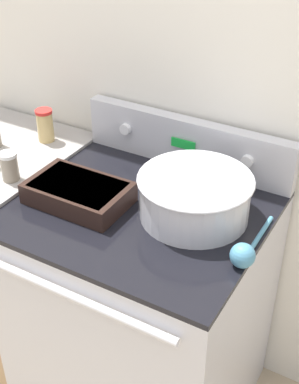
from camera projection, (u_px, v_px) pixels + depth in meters
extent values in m
cube|color=silver|center=(198.00, 65.00, 1.76)|extent=(8.00, 0.05, 2.50)
cube|color=#BCBCC1|center=(142.00, 313.00, 1.93)|extent=(0.78, 0.68, 0.88)
cube|color=black|center=(141.00, 211.00, 1.68)|extent=(0.78, 0.68, 0.02)
cylinder|color=silver|center=(75.00, 298.00, 1.46)|extent=(0.64, 0.02, 0.02)
cube|color=#BCBCC1|center=(187.00, 143.00, 1.86)|extent=(0.78, 0.05, 0.18)
cylinder|color=white|center=(125.00, 129.00, 1.92)|extent=(0.04, 0.02, 0.04)
cylinder|color=white|center=(247.00, 161.00, 1.73)|extent=(0.04, 0.02, 0.04)
cube|color=green|center=(183.00, 144.00, 1.83)|extent=(0.09, 0.01, 0.03)
cube|color=tan|center=(5.00, 254.00, 2.20)|extent=(0.54, 0.68, 0.88)
cylinder|color=silver|center=(195.00, 197.00, 1.61)|extent=(0.33, 0.33, 0.14)
torus|color=silver|center=(196.00, 179.00, 1.57)|extent=(0.35, 0.35, 0.01)
cylinder|color=beige|center=(195.00, 183.00, 1.58)|extent=(0.31, 0.31, 0.02)
cube|color=black|center=(79.00, 193.00, 1.69)|extent=(0.32, 0.20, 0.07)
cube|color=beige|center=(78.00, 189.00, 1.68)|extent=(0.28, 0.18, 0.04)
cylinder|color=teal|center=(257.00, 239.00, 1.54)|extent=(0.01, 0.24, 0.01)
sphere|color=teal|center=(243.00, 256.00, 1.43)|extent=(0.07, 0.07, 0.07)
cylinder|color=gray|center=(10.00, 168.00, 1.78)|extent=(0.06, 0.06, 0.09)
cylinder|color=white|center=(8.00, 155.00, 1.75)|extent=(0.06, 0.06, 0.01)
cylinder|color=tan|center=(45.00, 127.00, 2.01)|extent=(0.06, 0.06, 0.11)
cylinder|color=red|center=(43.00, 111.00, 1.97)|extent=(0.06, 0.06, 0.01)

